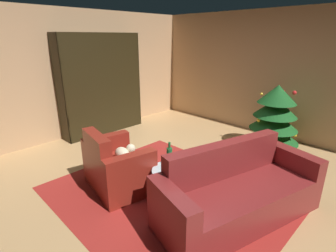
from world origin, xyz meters
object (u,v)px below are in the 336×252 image
Objects in this scene: book_stack_on_table at (177,166)px; bottle_on_table at (169,156)px; coffee_table at (177,173)px; armchair_red at (116,168)px; bookshelf_unit at (106,85)px; decorated_tree at (274,118)px; couch_red at (237,194)px.

bottle_on_table is at bearing 165.58° from book_stack_on_table.
bottle_on_table reaches higher than coffee_table.
coffee_table is 0.25m from bottle_on_table.
armchair_red reaches higher than book_stack_on_table.
bookshelf_unit is 2.55m from armchair_red.
bottle_on_table reaches higher than book_stack_on_table.
bookshelf_unit is 3.10m from book_stack_on_table.
decorated_tree is (0.12, 2.47, 0.11)m from book_stack_on_table.
decorated_tree reaches higher than bottle_on_table.
bookshelf_unit is at bearing 163.25° from bottle_on_table.
bottle_on_table is (2.74, -0.82, -0.47)m from bookshelf_unit.
bottle_on_table is 0.26× the size of decorated_tree.
book_stack_on_table is (0.81, 0.36, 0.20)m from armchair_red.
armchair_red is 0.91m from book_stack_on_table.
couch_red is 0.77m from book_stack_on_table.
bookshelf_unit is 0.99× the size of couch_red.
armchair_red is at bearing -156.00° from book_stack_on_table.
decorated_tree is at bearing 82.76° from bottle_on_table.
book_stack_on_table is 2.48m from decorated_tree.
bookshelf_unit reaches higher than coffee_table.
bottle_on_table is at bearing 169.09° from coffee_table.
book_stack_on_table is at bearing 24.00° from armchair_red.
coffee_table is 0.12m from book_stack_on_table.
couch_red is at bearing -75.56° from decorated_tree.
decorated_tree is (0.93, 2.83, 0.31)m from armchair_red.
decorated_tree is (0.14, 2.46, 0.22)m from coffee_table.
bookshelf_unit is 3.10m from coffee_table.
coffee_table is at bearing -10.91° from bottle_on_table.
armchair_red is at bearing -154.90° from coffee_table.
bottle_on_table is (0.63, 0.41, 0.26)m from armchair_red.
couch_red is 1.75× the size of decorated_tree.
bookshelf_unit reaches higher than book_stack_on_table.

